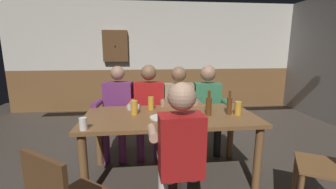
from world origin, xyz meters
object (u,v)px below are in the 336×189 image
dining_table (170,123)px  table_candle (203,119)px  person_0 (118,107)px  wall_dart_cabinet (115,46)px  bottle_2 (209,105)px  pint_glass_4 (238,108)px  pint_glass_0 (151,103)px  pint_glass_1 (134,108)px  pint_glass_2 (209,105)px  person_4 (179,146)px  person_1 (149,105)px  person_2 (179,105)px  plate_0 (161,117)px  bottle_1 (188,101)px  condiment_caddy (134,107)px  bottle_0 (229,105)px  pint_glass_3 (83,124)px  person_3 (208,104)px

dining_table → table_candle: (0.29, -0.32, 0.14)m
person_0 → wall_dart_cabinet: (-0.26, 2.29, 0.85)m
bottle_2 → pint_glass_4: 0.33m
pint_glass_0 → wall_dart_cabinet: bearing=104.5°
dining_table → pint_glass_1: size_ratio=11.97×
pint_glass_2 → wall_dart_cabinet: bearing=115.8°
person_0 → person_4: 1.49m
person_1 → pint_glass_4: size_ratio=8.42×
pint_glass_2 → dining_table: bearing=-167.1°
pint_glass_4 → wall_dart_cabinet: 3.53m
person_2 → person_0: bearing=1.8°
table_candle → plate_0: (-0.40, 0.21, -0.03)m
person_4 → bottle_1: 0.93m
wall_dart_cabinet → pint_glass_4: bearing=-61.4°
wall_dart_cabinet → pint_glass_2: bearing=-64.2°
condiment_caddy → pint_glass_2: pint_glass_2 is taller
person_4 → bottle_0: 0.92m
plate_0 → person_0: bearing=124.1°
pint_glass_0 → person_0: bearing=135.3°
person_2 → pint_glass_3: person_2 is taller
person_2 → pint_glass_3: (-1.05, -1.06, 0.12)m
person_2 → pint_glass_3: size_ratio=10.95×
bottle_2 → pint_glass_1: bottle_2 is taller
dining_table → person_1: bearing=107.7°
pint_glass_4 → person_1: bearing=142.2°
bottle_2 → pint_glass_0: (-0.62, 0.30, -0.03)m
pint_glass_0 → bottle_2: bearing=-25.5°
person_1 → bottle_2: (0.64, -0.73, 0.17)m
person_1 → table_candle: person_1 is taller
person_3 → pint_glass_4: 0.78m
dining_table → bottle_0: 0.69m
dining_table → table_candle: bearing=-47.5°
table_candle → bottle_2: bottle_2 is taller
pint_glass_3 → person_0: bearing=79.8°
person_3 → pint_glass_2: bearing=80.3°
dining_table → person_3: bearing=47.4°
pint_glass_4 → wall_dart_cabinet: (-1.66, 3.04, 0.71)m
pint_glass_2 → wall_dart_cabinet: size_ratio=0.21×
person_3 → bottle_2: (-0.21, -0.75, 0.17)m
person_2 → condiment_caddy: bearing=33.6°
bottle_2 → table_candle: bearing=-116.6°
dining_table → pint_glass_0: bearing=130.3°
pint_glass_0 → pint_glass_1: (-0.19, -0.18, -0.00)m
person_0 → person_3: size_ratio=1.00×
person_2 → pint_glass_0: (-0.41, -0.44, 0.15)m
person_0 → bottle_2: person_0 is taller
condiment_caddy → pint_glass_1: (0.02, -0.24, 0.05)m
person_3 → bottle_1: size_ratio=4.80×
person_1 → person_4: bearing=102.1°
condiment_caddy → pint_glass_2: 0.90m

